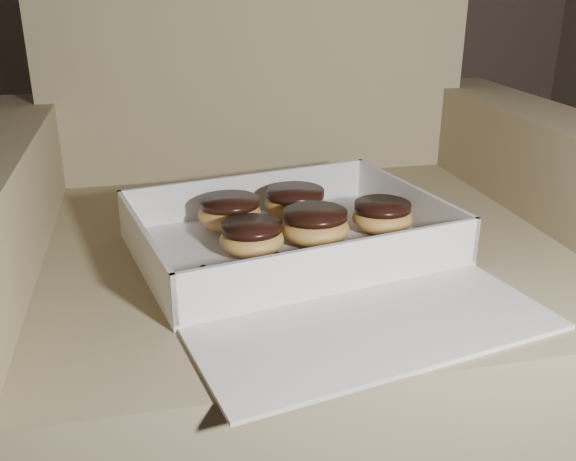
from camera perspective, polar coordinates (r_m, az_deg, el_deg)
The scene contains 12 objects.
armchair at distance 1.00m, azimuth 0.05°, elevation -5.67°, with size 0.91×0.77×0.95m.
bakery_box at distance 0.80m, azimuth 1.39°, elevation -1.94°, with size 0.46×0.51×0.06m.
donut_a at distance 0.88m, azimuth -5.19°, elevation 1.60°, with size 0.09×0.09×0.04m.
donut_b at distance 0.83m, azimuth 2.43°, elevation 0.43°, with size 0.09×0.09×0.04m.
donut_c at distance 0.80m, azimuth -3.24°, elevation -0.61°, with size 0.08×0.08×0.04m.
donut_d at distance 0.87m, azimuth 8.36°, elevation 1.27°, with size 0.08×0.08×0.04m.
donut_e at distance 0.91m, azimuth 0.64°, elevation 2.45°, with size 0.09×0.09×0.04m.
crumb_a at distance 0.77m, azimuth -7.55°, elevation -3.18°, with size 0.01×0.01×0.00m, color black.
crumb_b at distance 0.85m, azimuth 12.94°, elevation -1.21°, with size 0.01×0.01×0.00m, color black.
crumb_c at distance 0.72m, azimuth -6.51°, elevation -5.06°, with size 0.01×0.01×0.00m, color black.
crumb_d at distance 0.74m, azimuth -1.43°, elevation -4.25°, with size 0.01×0.01×0.00m, color black.
crumb_e at distance 0.80m, azimuth -0.98°, elevation -2.04°, with size 0.01×0.01×0.00m, color black.
Camera 1 is at (0.38, -0.10, 0.76)m, focal length 40.00 mm.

